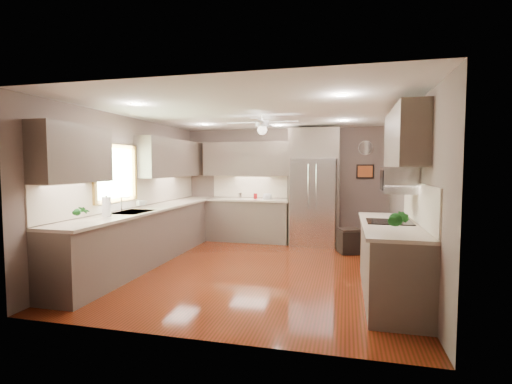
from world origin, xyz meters
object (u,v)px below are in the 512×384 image
at_px(refrigerator, 314,189).
at_px(paper_towel, 107,207).
at_px(microwave, 398,180).
at_px(soap_bottle, 141,203).
at_px(potted_plant_left, 79,211).
at_px(potted_plant_right, 399,220).
at_px(stool, 349,241).
at_px(canister_d, 255,196).
at_px(bowl, 267,198).
at_px(canister_b, 240,195).

relative_size(refrigerator, paper_towel, 7.98).
xyz_separation_m(microwave, paper_towel, (-4.00, -0.55, -0.40)).
xyz_separation_m(soap_bottle, potted_plant_left, (0.09, -1.64, 0.05)).
distance_m(potted_plant_right, paper_towel, 3.91).
xyz_separation_m(refrigerator, paper_towel, (-2.67, -3.26, -0.11)).
height_order(potted_plant_right, stool, potted_plant_right).
distance_m(potted_plant_right, microwave, 1.14).
xyz_separation_m(potted_plant_right, microwave, (0.12, 1.07, 0.38)).
distance_m(canister_d, bowl, 0.28).
bearing_deg(stool, soap_bottle, -156.53).
height_order(canister_b, stool, canister_b).
relative_size(canister_b, stool, 0.25).
xyz_separation_m(potted_plant_right, paper_towel, (-3.87, 0.52, -0.02)).
xyz_separation_m(potted_plant_left, microwave, (3.99, 1.12, 0.39)).
xyz_separation_m(potted_plant_left, paper_towel, (-0.01, 0.57, -0.01)).
xyz_separation_m(potted_plant_left, refrigerator, (2.66, 3.82, 0.10)).
xyz_separation_m(canister_b, potted_plant_right, (2.84, -3.86, 0.09)).
height_order(canister_b, microwave, microwave).
distance_m(bowl, stool, 2.01).
height_order(potted_plant_right, microwave, microwave).
relative_size(soap_bottle, potted_plant_left, 0.64).
relative_size(refrigerator, microwave, 4.45).
bearing_deg(microwave, canister_b, 136.80).
height_order(canister_b, soap_bottle, soap_bottle).
bearing_deg(canister_b, potted_plant_left, -104.70).
xyz_separation_m(soap_bottle, refrigerator, (2.75, 2.19, 0.16)).
bearing_deg(stool, paper_towel, -142.80).
bearing_deg(bowl, canister_d, 172.71).
bearing_deg(potted_plant_right, canister_b, 126.36).
bearing_deg(stool, canister_b, 162.46).
bearing_deg(refrigerator, potted_plant_left, -124.85).
relative_size(potted_plant_left, stool, 0.60).
relative_size(potted_plant_right, refrigerator, 0.13).
height_order(refrigerator, paper_towel, refrigerator).
bearing_deg(refrigerator, canister_b, 177.32).
height_order(refrigerator, microwave, refrigerator).
bearing_deg(canister_d, canister_b, 176.71).
bearing_deg(potted_plant_right, microwave, 83.38).
height_order(canister_d, potted_plant_left, potted_plant_left).
bearing_deg(microwave, paper_towel, -172.17).
xyz_separation_m(bowl, microwave, (2.34, -2.73, 0.51)).
relative_size(soap_bottle, bowl, 0.88).
xyz_separation_m(potted_plant_left, bowl, (1.65, 3.85, -0.12)).
height_order(canister_d, bowl, canister_d).
distance_m(canister_d, potted_plant_left, 4.12).
bearing_deg(potted_plant_right, soap_bottle, 158.06).
xyz_separation_m(canister_d, potted_plant_left, (-1.38, -3.88, 0.09)).
relative_size(potted_plant_left, potted_plant_right, 0.89).
height_order(microwave, stool, microwave).
bearing_deg(soap_bottle, bowl, 51.73).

